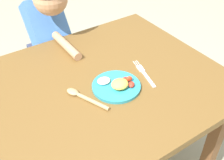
# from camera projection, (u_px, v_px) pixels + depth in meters

# --- Properties ---
(dining_table) EXTENTS (1.24, 0.90, 0.72)m
(dining_table) POSITION_uv_depth(u_px,v_px,m) (87.00, 102.00, 1.28)
(dining_table) COLOR brown
(dining_table) RESTS_ON ground_plane
(plate) EXTENTS (0.21, 0.21, 0.05)m
(plate) POSITION_uv_depth(u_px,v_px,m) (117.00, 85.00, 1.22)
(plate) COLOR teal
(plate) RESTS_ON dining_table
(fork) EXTENTS (0.07, 0.21, 0.01)m
(fork) POSITION_uv_depth(u_px,v_px,m) (144.00, 74.00, 1.30)
(fork) COLOR silver
(fork) RESTS_ON dining_table
(spoon) EXTENTS (0.10, 0.21, 0.02)m
(spoon) POSITION_uv_depth(u_px,v_px,m) (83.00, 97.00, 1.17)
(spoon) COLOR tan
(spoon) RESTS_ON dining_table
(person) EXTENTS (0.20, 0.52, 1.03)m
(person) POSITION_uv_depth(u_px,v_px,m) (51.00, 50.00, 1.71)
(person) COLOR #373E5E
(person) RESTS_ON ground_plane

